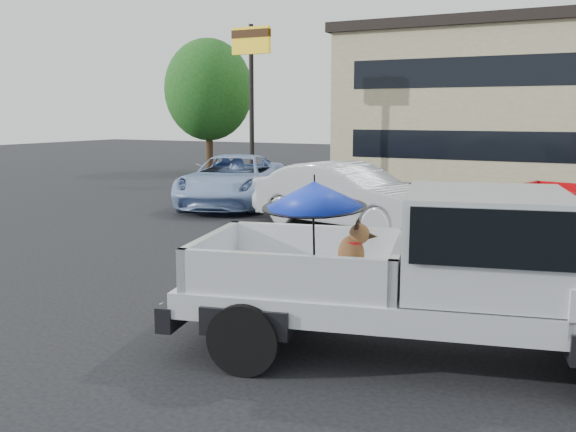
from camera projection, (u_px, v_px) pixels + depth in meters
name	position (u px, v px, depth m)	size (l,w,h in m)	color
ground	(375.00, 326.00, 8.18)	(90.00, 90.00, 0.00)	black
stripe_left	(252.00, 267.00, 11.29)	(0.12, 5.00, 0.01)	silver
motel_sign	(251.00, 61.00, 24.25)	(1.60, 0.22, 6.00)	black
tree_left	(208.00, 90.00, 28.83)	(3.96, 3.96, 6.02)	#332114
silver_pickup	(462.00, 267.00, 6.90)	(5.99, 3.21, 2.06)	black
silver_sedan	(346.00, 196.00, 15.13)	(1.63, 4.67, 1.54)	#B4B7BB
blue_suv	(234.00, 180.00, 18.85)	(2.46, 5.33, 1.48)	#8FA7D5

